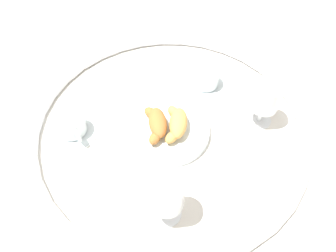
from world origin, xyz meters
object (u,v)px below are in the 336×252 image
(croissant_large, at_px, (177,123))
(juice_glass_right, at_px, (167,196))
(coffee_cup_near, at_px, (206,79))
(juice_glass_left, at_px, (266,98))
(croissant_small, at_px, (157,123))
(pastry_plate, at_px, (168,130))
(coffee_cup_far, at_px, (72,127))

(croissant_large, xyz_separation_m, juice_glass_right, (-0.23, -0.05, 0.05))
(coffee_cup_near, relative_size, juice_glass_left, 0.97)
(juice_glass_left, bearing_deg, croissant_large, 118.66)
(croissant_small, bearing_deg, juice_glass_right, -155.21)
(pastry_plate, distance_m, coffee_cup_far, 0.26)
(croissant_small, relative_size, coffee_cup_far, 0.90)
(croissant_large, distance_m, coffee_cup_near, 0.20)
(coffee_cup_near, relative_size, juice_glass_right, 0.97)
(coffee_cup_far, xyz_separation_m, juice_glass_right, (-0.15, -0.32, 0.07))
(pastry_plate, height_order, croissant_small, croissant_small)
(croissant_large, distance_m, coffee_cup_far, 0.28)
(croissant_large, xyz_separation_m, coffee_cup_near, (0.20, -0.03, -0.02))
(coffee_cup_far, distance_m, juice_glass_right, 0.36)
(croissant_large, bearing_deg, pastry_plate, 107.24)
(pastry_plate, height_order, coffee_cup_near, coffee_cup_near)
(coffee_cup_far, bearing_deg, pastry_plate, -72.18)
(coffee_cup_far, relative_size, juice_glass_left, 0.97)
(juice_glass_right, bearing_deg, coffee_cup_far, 65.34)
(croissant_small, bearing_deg, pastry_plate, -72.27)
(pastry_plate, xyz_separation_m, juice_glass_left, (0.12, -0.23, 0.08))
(pastry_plate, relative_size, coffee_cup_near, 1.67)
(juice_glass_left, bearing_deg, coffee_cup_near, 63.83)
(coffee_cup_far, bearing_deg, coffee_cup_near, -46.26)
(pastry_plate, height_order, croissant_large, croissant_large)
(coffee_cup_far, height_order, juice_glass_left, juice_glass_left)
(croissant_large, height_order, juice_glass_left, juice_glass_left)
(croissant_large, xyz_separation_m, croissant_small, (-0.02, 0.05, 0.00))
(croissant_large, distance_m, croissant_small, 0.05)
(croissant_small, distance_m, juice_glass_left, 0.30)
(pastry_plate, height_order, coffee_cup_far, coffee_cup_far)
(coffee_cup_near, bearing_deg, croissant_small, 159.11)
(juice_glass_right, bearing_deg, croissant_small, 24.79)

